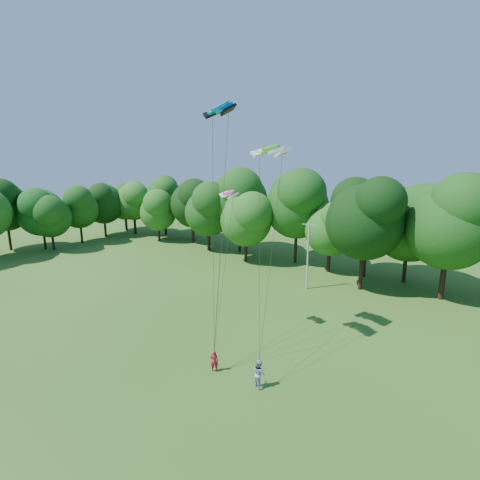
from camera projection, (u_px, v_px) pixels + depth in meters
The scene contains 10 objects.
ground at pixel (57, 441), 19.61m from camera, with size 160.00×160.00×0.00m, color #305D19.
utility_pole at pixel (308, 255), 41.13m from camera, with size 1.50×0.30×7.51m.
kite_flyer_left at pixel (214, 361), 25.85m from camera, with size 0.57×0.37×1.56m, color #B51728.
kite_flyer_right at pixel (259, 373), 24.07m from camera, with size 0.92×0.72×1.89m, color #9BAAD7.
kite_teal at pixel (220, 106), 24.71m from camera, with size 2.95×2.00×0.72m.
kite_green at pixel (271, 148), 27.83m from camera, with size 3.23×1.92×0.51m.
kite_pink at pixel (229, 193), 28.99m from camera, with size 1.80×1.20×0.35m.
tree_back_west at pixel (192, 203), 65.30m from camera, with size 7.15×7.15×10.40m.
tree_back_center at pixel (365, 216), 40.01m from camera, with size 9.07×9.07×13.20m.
tree_flank_west at pixel (40, 204), 58.00m from camera, with size 7.93×7.93×11.53m.
Camera 1 is at (17.90, -7.28, 14.68)m, focal length 28.00 mm.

